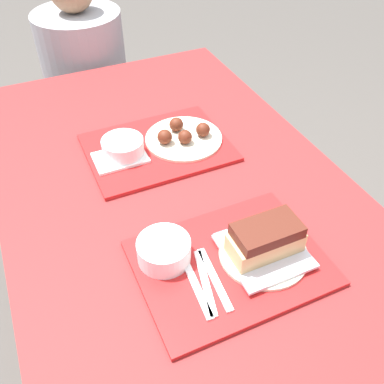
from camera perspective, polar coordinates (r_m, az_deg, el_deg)
ground_plane at (r=1.73m, az=-0.31°, el=-20.72°), size 12.00×12.00×0.00m
picnic_table at (r=1.16m, az=-0.43°, el=-5.31°), size 0.91×1.70×0.78m
picnic_bench_far at (r=2.15m, az=-12.16°, el=8.66°), size 0.86×0.28×0.45m
tray_near at (r=0.97m, az=5.12°, el=-9.37°), size 0.41×0.31×0.01m
tray_far at (r=1.28m, az=-4.59°, el=5.93°), size 0.41×0.31×0.01m
bowl_coleslaw_near at (r=0.94m, az=-3.77°, el=-7.67°), size 0.12×0.12×0.05m
brisket_sandwich_plate at (r=0.96m, az=9.70°, el=-6.81°), size 0.20×0.20×0.09m
plastic_fork_near at (r=0.92m, az=1.77°, el=-11.91°), size 0.06×0.17×0.00m
plastic_knife_near at (r=0.93m, az=3.02°, el=-11.44°), size 0.03×0.17×0.00m
plastic_spoon_near at (r=0.92m, az=0.50°, el=-12.37°), size 0.03×0.17×0.00m
condiment_packet at (r=1.01m, az=4.10°, el=-5.89°), size 0.04×0.03×0.01m
bowl_coleslaw_far at (r=1.24m, az=-9.20°, el=5.98°), size 0.12×0.12×0.05m
wings_plate_far at (r=1.29m, az=-1.21°, el=7.52°), size 0.23×0.23×0.05m
napkin_far at (r=1.24m, az=-9.54°, el=4.53°), size 0.15×0.10×0.01m
person_seated_across at (r=1.99m, az=-14.20°, el=16.41°), size 0.36×0.36×0.65m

